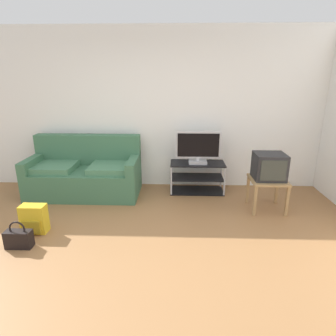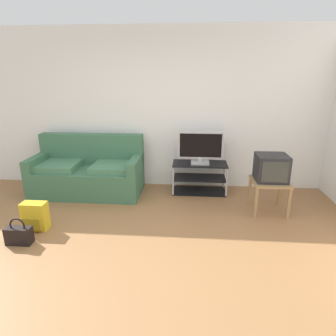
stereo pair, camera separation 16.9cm
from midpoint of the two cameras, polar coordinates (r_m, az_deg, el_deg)
ground_plane at (r=3.29m, az=-9.86°, el=-18.38°), size 9.00×9.80×0.02m
wall_back at (r=5.11m, az=-5.13°, el=11.31°), size 9.00×0.10×2.70m
couch at (r=5.07m, az=-16.88°, el=-1.07°), size 1.79×0.85×0.96m
tv_stand at (r=4.97m, az=4.78°, el=-1.82°), size 0.91×0.44×0.51m
flat_tv at (r=4.80m, az=4.95°, el=3.98°), size 0.74×0.22×0.54m
side_table at (r=4.47m, az=18.01°, el=-3.04°), size 0.51×0.51×0.47m
crt_tv at (r=4.40m, az=18.28°, el=0.30°), size 0.43×0.40×0.38m
backpack at (r=4.13m, az=-25.95°, el=-9.05°), size 0.31×0.24×0.37m
handbag at (r=3.90m, az=-28.47°, el=-12.09°), size 0.30×0.13×0.33m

